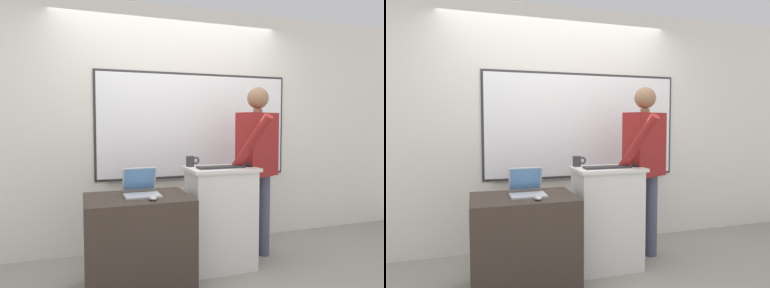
# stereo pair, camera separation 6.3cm
# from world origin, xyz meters

# --- Properties ---
(back_wall) EXTENTS (6.40, 0.17, 2.65)m
(back_wall) POSITION_xyz_m (0.01, 1.23, 1.33)
(back_wall) COLOR silver
(back_wall) RESTS_ON ground_plane
(lectern_podium) EXTENTS (0.65, 0.44, 0.96)m
(lectern_podium) POSITION_xyz_m (0.28, 0.46, 0.48)
(lectern_podium) COLOR silver
(lectern_podium) RESTS_ON ground_plane
(side_desk) EXTENTS (0.85, 0.60, 0.78)m
(side_desk) POSITION_xyz_m (-0.54, 0.27, 0.39)
(side_desk) COLOR #382D26
(side_desk) RESTS_ON ground_plane
(person_presenter) EXTENTS (0.61, 0.69, 1.73)m
(person_presenter) POSITION_xyz_m (0.72, 0.55, 1.01)
(person_presenter) COLOR #474C60
(person_presenter) RESTS_ON ground_plane
(laptop) EXTENTS (0.29, 0.30, 0.22)m
(laptop) POSITION_xyz_m (-0.50, 0.34, 0.84)
(laptop) COLOR #B7BABF
(laptop) RESTS_ON side_desk
(wireless_keyboard) EXTENTS (0.44, 0.13, 0.02)m
(wireless_keyboard) POSITION_xyz_m (0.26, 0.40, 0.97)
(wireless_keyboard) COLOR #2D2D30
(wireless_keyboard) RESTS_ON lectern_podium
(computer_mouse_by_laptop) EXTENTS (0.06, 0.10, 0.03)m
(computer_mouse_by_laptop) POSITION_xyz_m (-0.45, 0.10, 0.79)
(computer_mouse_by_laptop) COLOR #BCBCC1
(computer_mouse_by_laptop) RESTS_ON side_desk
(computer_mouse_by_keyboard) EXTENTS (0.06, 0.10, 0.03)m
(computer_mouse_by_keyboard) POSITION_xyz_m (0.55, 0.42, 0.98)
(computer_mouse_by_keyboard) COLOR black
(computer_mouse_by_keyboard) RESTS_ON lectern_podium
(coffee_mug) EXTENTS (0.13, 0.08, 0.10)m
(coffee_mug) POSITION_xyz_m (0.03, 0.61, 1.01)
(coffee_mug) COLOR #333338
(coffee_mug) RESTS_ON lectern_podium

